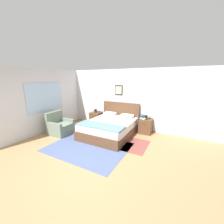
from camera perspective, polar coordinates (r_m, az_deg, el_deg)
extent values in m
plane|color=#99754C|center=(4.14, -11.68, -18.55)|extent=(16.00, 16.00, 0.00)
cube|color=silver|center=(6.18, 5.67, 5.38)|extent=(7.91, 0.06, 2.60)
cube|color=black|center=(6.23, 2.78, 9.08)|extent=(0.37, 0.02, 0.44)
cube|color=#B2A893|center=(6.22, 2.72, 9.07)|extent=(0.31, 0.00, 0.35)
cube|color=silver|center=(6.62, -22.88, 4.92)|extent=(0.06, 5.38, 2.60)
cube|color=#9EBCDB|center=(6.29, -25.92, 5.54)|extent=(0.02, 1.64, 1.19)
cube|color=#47567F|center=(4.72, -9.86, -14.10)|extent=(2.53, 1.91, 0.01)
cube|color=brown|center=(4.83, 9.15, -13.36)|extent=(0.88, 1.11, 0.01)
cube|color=brown|center=(5.53, -1.00, -8.04)|extent=(1.75, 2.16, 0.28)
cube|color=brown|center=(4.64, -7.34, -10.16)|extent=(1.75, 0.06, 0.08)
cube|color=silver|center=(5.43, -1.01, -5.32)|extent=(1.68, 2.07, 0.28)
cube|color=brown|center=(6.22, 3.62, 1.29)|extent=(1.75, 0.06, 0.60)
cube|color=slate|center=(4.83, -4.90, -5.73)|extent=(1.71, 0.60, 0.06)
cube|color=silver|center=(6.25, -0.78, -0.76)|extent=(0.52, 0.32, 0.14)
cube|color=silver|center=(5.91, 6.38, -1.70)|extent=(0.52, 0.32, 0.14)
cube|color=slate|center=(5.98, -20.47, -6.52)|extent=(0.80, 0.81, 0.42)
cube|color=slate|center=(6.09, -22.95, -2.03)|extent=(0.14, 0.79, 0.46)
cube|color=slate|center=(6.12, -18.38, -3.13)|extent=(0.78, 0.12, 0.14)
cube|color=slate|center=(5.68, -23.20, -4.84)|extent=(0.78, 0.12, 0.14)
cube|color=brown|center=(6.77, -6.64, -2.59)|extent=(0.49, 0.49, 0.60)
sphere|color=#332D28|center=(6.52, -7.94, -1.72)|extent=(0.02, 0.02, 0.02)
cube|color=brown|center=(5.81, 13.80, -5.69)|extent=(0.49, 0.49, 0.60)
sphere|color=#332D28|center=(5.52, 13.25, -4.84)|extent=(0.02, 0.02, 0.02)
cylinder|color=#2D2823|center=(6.66, -6.86, 0.48)|extent=(0.13, 0.13, 0.15)
cylinder|color=#2D2823|center=(6.64, -6.89, 1.38)|extent=(0.02, 0.02, 0.06)
cone|color=beige|center=(6.61, -6.92, 2.69)|extent=(0.30, 0.30, 0.25)
cylinder|color=#2D2823|center=(5.68, 13.91, -2.15)|extent=(0.13, 0.13, 0.15)
cylinder|color=#2D2823|center=(5.65, 13.97, -1.12)|extent=(0.02, 0.02, 0.06)
cone|color=beige|center=(5.61, 14.06, 0.41)|extent=(0.30, 0.30, 0.25)
cube|color=silver|center=(5.69, 12.80, -2.66)|extent=(0.20, 0.24, 0.04)
cube|color=silver|center=(5.68, 12.81, -2.32)|extent=(0.26, 0.29, 0.03)
cube|color=#4C7551|center=(5.67, 12.83, -1.97)|extent=(0.23, 0.23, 0.04)
cube|color=#232328|center=(5.66, 12.85, -1.64)|extent=(0.20, 0.28, 0.03)
cube|color=#335693|center=(5.65, 12.87, -1.29)|extent=(0.22, 0.25, 0.04)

